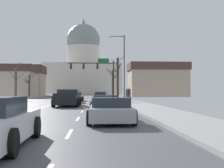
% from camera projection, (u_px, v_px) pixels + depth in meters
% --- Properties ---
extents(ground, '(20.00, 180.00, 0.20)m').
position_uv_depth(ground, '(56.00, 103.00, 33.71)').
color(ground, '#49494E').
extents(signal_gantry, '(7.91, 0.41, 6.72)m').
position_uv_depth(signal_gantry, '(97.00, 69.00, 50.45)').
color(signal_gantry, '#28282D').
rests_on(signal_gantry, ground).
extents(street_lamp_right, '(2.06, 0.24, 8.45)m').
position_uv_depth(street_lamp_right, '(122.00, 62.00, 38.60)').
color(street_lamp_right, '#333338').
rests_on(street_lamp_right, ground).
extents(capitol_building, '(28.65, 23.32, 30.27)m').
position_uv_depth(capitol_building, '(83.00, 69.00, 118.04)').
color(capitol_building, beige).
rests_on(capitol_building, ground).
extents(sedan_near_00, '(2.23, 4.47, 1.20)m').
position_uv_depth(sedan_near_00, '(100.00, 96.00, 46.04)').
color(sedan_near_00, black).
rests_on(sedan_near_00, ground).
extents(sedan_near_01, '(2.04, 4.31, 1.23)m').
position_uv_depth(sedan_near_01, '(76.00, 97.00, 40.25)').
color(sedan_near_01, '#9EA3A8').
rests_on(sedan_near_01, ground).
extents(sedan_near_02, '(2.11, 4.46, 1.26)m').
position_uv_depth(sedan_near_02, '(71.00, 98.00, 34.22)').
color(sedan_near_02, '#6B6056').
rests_on(sedan_near_02, ground).
extents(pickup_truck_near_03, '(2.36, 5.34, 1.53)m').
position_uv_depth(pickup_truck_near_03, '(67.00, 98.00, 27.23)').
color(pickup_truck_near_03, black).
rests_on(pickup_truck_near_03, ground).
extents(sedan_near_04, '(2.11, 4.45, 1.11)m').
position_uv_depth(sedan_near_04, '(105.00, 104.00, 20.33)').
color(sedan_near_04, '#6B6056').
rests_on(sedan_near_04, ground).
extents(sedan_near_05, '(2.10, 4.26, 1.12)m').
position_uv_depth(sedan_near_05, '(111.00, 110.00, 13.39)').
color(sedan_near_05, '#9EA3A8').
rests_on(sedan_near_05, ground).
extents(sedan_oncoming_00, '(2.07, 4.54, 1.26)m').
position_uv_depth(sedan_oncoming_00, '(64.00, 95.00, 59.64)').
color(sedan_oncoming_00, '#9EA3A8').
rests_on(sedan_oncoming_00, ground).
extents(sedan_oncoming_01, '(2.20, 4.45, 1.18)m').
position_uv_depth(sedan_oncoming_01, '(67.00, 94.00, 67.94)').
color(sedan_oncoming_01, silver).
rests_on(sedan_oncoming_01, ground).
extents(flank_building_00, '(14.43, 9.20, 7.06)m').
position_uv_depth(flank_building_00, '(3.00, 81.00, 66.70)').
color(flank_building_00, '#B2A38E').
rests_on(flank_building_00, ground).
extents(flank_building_01, '(11.86, 9.27, 8.15)m').
position_uv_depth(flank_building_01, '(22.00, 80.00, 80.71)').
color(flank_building_01, tan).
rests_on(flank_building_01, ground).
extents(flank_building_02, '(13.19, 8.49, 7.63)m').
position_uv_depth(flank_building_02, '(157.00, 80.00, 67.97)').
color(flank_building_02, tan).
rests_on(flank_building_02, ground).
extents(bare_tree_00, '(2.35, 1.99, 6.07)m').
position_uv_depth(bare_tree_00, '(113.00, 82.00, 65.42)').
color(bare_tree_00, '#423328').
rests_on(bare_tree_00, ground).
extents(bare_tree_01, '(2.58, 3.22, 4.83)m').
position_uv_depth(bare_tree_01, '(29.00, 85.00, 60.63)').
color(bare_tree_01, '#423328').
rests_on(bare_tree_01, ground).
extents(bare_tree_02, '(2.07, 1.92, 6.70)m').
position_uv_depth(bare_tree_02, '(118.00, 77.00, 46.99)').
color(bare_tree_02, '#423328').
rests_on(bare_tree_02, ground).
extents(bare_tree_03, '(1.85, 1.63, 5.68)m').
position_uv_depth(bare_tree_03, '(16.00, 82.00, 46.40)').
color(bare_tree_03, brown).
rests_on(bare_tree_03, ground).
extents(pedestrian_00, '(0.35, 0.34, 1.64)m').
position_uv_depth(pedestrian_00, '(129.00, 94.00, 33.62)').
color(pedestrian_00, black).
rests_on(pedestrian_00, ground).
extents(pedestrian_01, '(0.35, 0.34, 1.58)m').
position_uv_depth(pedestrian_01, '(127.00, 94.00, 38.75)').
color(pedestrian_01, '#33333D').
rests_on(pedestrian_01, ground).
extents(bicycle_parked, '(0.12, 1.77, 0.85)m').
position_uv_depth(bicycle_parked, '(130.00, 99.00, 31.24)').
color(bicycle_parked, black).
rests_on(bicycle_parked, ground).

